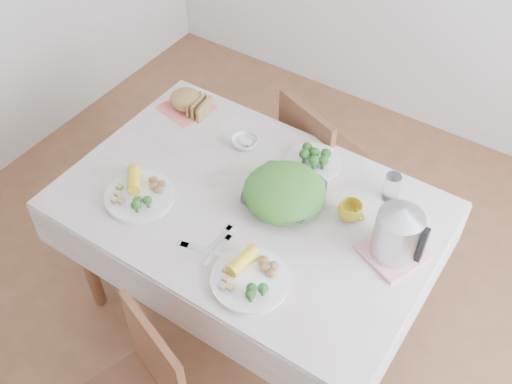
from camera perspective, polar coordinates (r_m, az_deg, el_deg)
The scene contains 18 objects.
floor at distance 3.02m, azimuth -0.53°, elevation -10.80°, with size 3.60×3.60×0.00m, color brown.
dining_table at distance 2.72m, azimuth -0.59°, elevation -6.54°, with size 1.40×0.90×0.75m, color brown.
tablecloth at distance 2.42m, azimuth -0.66°, elevation -1.13°, with size 1.50×1.00×0.01m, color beige.
chair_far at distance 3.06m, azimuth 6.99°, elevation 3.27°, with size 0.39×0.39×0.86m, color brown.
salad_bowl at distance 2.39m, azimuth 2.70°, elevation -0.46°, with size 0.31×0.31×0.08m, color white.
dinner_plate_left at distance 2.47m, azimuth -10.98°, elevation -0.42°, with size 0.29×0.29×0.02m, color white.
dinner_plate_right at distance 2.17m, azimuth -0.56°, elevation -8.41°, with size 0.29×0.29×0.02m, color white.
broccoli_plate at distance 2.58m, azimuth 5.53°, elevation 2.81°, with size 0.24×0.24×0.02m, color beige.
napkin at distance 2.88m, azimuth -6.64°, elevation 8.01°, with size 0.21×0.21×0.00m, color #F26C60.
bread_loaf at distance 2.85m, azimuth -6.74°, elevation 8.89°, with size 0.15×0.15×0.09m, color olive.
fruit_bowl at distance 2.65m, azimuth -1.10°, elevation 4.76°, with size 0.12×0.12×0.04m, color white.
yellow_mug at distance 2.36m, azimuth 8.98°, elevation -1.82°, with size 0.10×0.10×0.08m, color gold.
glass_tumbler at distance 2.45m, azimuth 12.80°, elevation 0.50°, with size 0.06×0.06×0.12m, color white.
pink_tray at distance 2.30m, azimuth 12.85°, elevation -5.62°, with size 0.21×0.21×0.02m, color pink.
electric_kettle at distance 2.22m, azimuth 13.33°, elevation -3.83°, with size 0.17×0.17×0.24m, color #B2B5BA.
fork_left at distance 2.26m, azimuth -3.72°, elevation -5.56°, with size 0.02×0.18×0.00m, color silver.
fork_right at distance 2.29m, azimuth -3.60°, elevation -4.57°, with size 0.02×0.17×0.00m, color silver.
knife at distance 2.27m, azimuth -4.85°, elevation -5.57°, with size 0.02×0.20×0.00m, color silver.
Camera 1 is at (0.93, -1.34, 2.55)m, focal length 42.00 mm.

